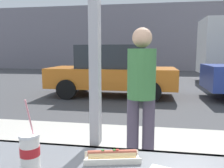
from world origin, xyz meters
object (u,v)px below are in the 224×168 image
(parked_car_orange, at_px, (112,71))
(hotdog_tray_far, at_px, (112,156))
(pedestrian, at_px, (141,90))
(soda_cup_left, at_px, (30,150))

(parked_car_orange, bearing_deg, hotdog_tray_far, -80.68)
(parked_car_orange, xyz_separation_m, pedestrian, (1.18, -5.13, 0.21))
(soda_cup_left, height_order, hotdog_tray_far, soda_cup_left)
(soda_cup_left, distance_m, parked_car_orange, 6.87)
(soda_cup_left, distance_m, hotdog_tray_far, 0.37)
(parked_car_orange, height_order, pedestrian, pedestrian)
(pedestrian, bearing_deg, hotdog_tray_far, -92.90)
(soda_cup_left, xyz_separation_m, hotdog_tray_far, (0.34, 0.13, -0.06))
(soda_cup_left, height_order, pedestrian, pedestrian)
(soda_cup_left, xyz_separation_m, parked_car_orange, (-0.76, 6.82, -0.21))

